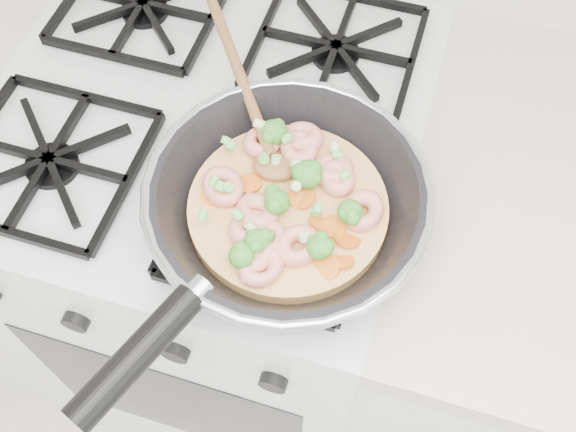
% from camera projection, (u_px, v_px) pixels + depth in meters
% --- Properties ---
extents(stove, '(0.60, 0.60, 0.92)m').
position_uv_depth(stove, '(227.00, 255.00, 1.29)').
color(stove, silver).
rests_on(stove, ground).
extents(skillet, '(0.37, 0.58, 0.09)m').
position_uv_depth(skillet, '(285.00, 204.00, 0.76)').
color(skillet, black).
rests_on(skillet, stove).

